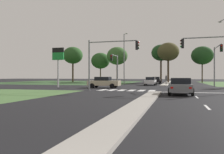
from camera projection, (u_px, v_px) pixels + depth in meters
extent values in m
plane|color=black|center=(161.00, 88.00, 30.42)|extent=(200.00, 200.00, 0.00)
cube|color=#2D4C28|center=(69.00, 82.00, 60.85)|extent=(35.00, 35.00, 0.01)
cube|color=gray|center=(138.00, 106.00, 12.11)|extent=(1.20, 22.00, 0.14)
cube|color=#ADA89E|center=(167.00, 83.00, 54.51)|extent=(1.20, 36.00, 0.14)
cube|color=silver|center=(207.00, 107.00, 12.01)|extent=(0.14, 2.00, 0.01)
cube|color=silver|center=(197.00, 97.00, 17.80)|extent=(0.14, 2.00, 0.01)
cube|color=silver|center=(192.00, 92.00, 23.58)|extent=(0.14, 2.00, 0.01)
cube|color=silver|center=(195.00, 93.00, 22.66)|extent=(6.40, 0.50, 0.01)
cube|color=silver|center=(103.00, 90.00, 27.12)|extent=(0.70, 2.80, 0.01)
cube|color=silver|center=(112.00, 90.00, 26.82)|extent=(0.70, 2.80, 0.01)
cube|color=silver|center=(122.00, 90.00, 26.51)|extent=(0.70, 2.80, 0.01)
cube|color=silver|center=(132.00, 90.00, 26.20)|extent=(0.70, 2.80, 0.01)
cube|color=silver|center=(142.00, 91.00, 25.89)|extent=(0.70, 2.80, 0.01)
cube|color=silver|center=(152.00, 91.00, 25.59)|extent=(0.70, 2.80, 0.01)
cube|color=silver|center=(151.00, 82.00, 40.85)|extent=(1.76, 4.24, 0.64)
cube|color=black|center=(151.00, 78.00, 40.99)|extent=(1.55, 1.95, 0.52)
cube|color=red|center=(155.00, 81.00, 42.73)|extent=(0.20, 0.04, 0.14)
cube|color=red|center=(148.00, 81.00, 43.09)|extent=(0.20, 0.04, 0.14)
cylinder|color=black|center=(155.00, 84.00, 39.31)|extent=(0.22, 0.64, 0.64)
cylinder|color=black|center=(145.00, 84.00, 39.78)|extent=(0.22, 0.64, 0.64)
cylinder|color=black|center=(156.00, 83.00, 41.93)|extent=(0.22, 0.64, 0.64)
cylinder|color=black|center=(147.00, 83.00, 42.39)|extent=(0.22, 0.64, 0.64)
cube|color=slate|center=(180.00, 87.00, 20.38)|extent=(1.86, 4.41, 0.64)
cube|color=black|center=(180.00, 81.00, 20.23)|extent=(1.64, 2.03, 0.52)
cube|color=red|center=(172.00, 88.00, 18.42)|extent=(0.20, 0.04, 0.14)
cube|color=red|center=(190.00, 88.00, 18.05)|extent=(0.20, 0.04, 0.14)
cylinder|color=black|center=(170.00, 90.00, 21.99)|extent=(0.22, 0.64, 0.64)
cylinder|color=black|center=(190.00, 90.00, 21.49)|extent=(0.22, 0.64, 0.64)
cylinder|color=black|center=(169.00, 92.00, 19.27)|extent=(0.22, 0.64, 0.64)
cylinder|color=black|center=(193.00, 92.00, 18.77)|extent=(0.22, 0.64, 0.64)
cube|color=black|center=(156.00, 81.00, 50.36)|extent=(1.87, 4.57, 0.65)
cube|color=black|center=(156.00, 78.00, 50.50)|extent=(1.65, 2.10, 0.52)
cube|color=red|center=(160.00, 80.00, 52.39)|extent=(0.20, 0.04, 0.14)
cube|color=red|center=(154.00, 80.00, 52.77)|extent=(0.20, 0.04, 0.14)
cylinder|color=black|center=(160.00, 82.00, 48.70)|extent=(0.22, 0.64, 0.64)
cylinder|color=black|center=(151.00, 82.00, 49.20)|extent=(0.22, 0.64, 0.64)
cylinder|color=black|center=(161.00, 82.00, 51.52)|extent=(0.22, 0.64, 0.64)
cylinder|color=black|center=(152.00, 82.00, 52.02)|extent=(0.22, 0.64, 0.64)
cube|color=#BCAD8E|center=(104.00, 83.00, 32.13)|extent=(4.47, 1.84, 0.70)
cube|color=black|center=(103.00, 79.00, 32.17)|extent=(2.06, 1.62, 0.52)
cube|color=red|center=(91.00, 82.00, 33.41)|extent=(0.04, 0.20, 0.14)
cube|color=red|center=(87.00, 83.00, 32.06)|extent=(0.04, 0.20, 0.14)
cylinder|color=black|center=(116.00, 85.00, 32.64)|extent=(0.64, 0.22, 0.64)
cylinder|color=black|center=(112.00, 86.00, 30.87)|extent=(0.64, 0.22, 0.64)
cylinder|color=black|center=(97.00, 85.00, 33.40)|extent=(0.64, 0.22, 0.64)
cylinder|color=black|center=(92.00, 86.00, 31.63)|extent=(0.64, 0.22, 0.64)
cylinder|color=gray|center=(89.00, 65.00, 26.08)|extent=(0.18, 0.18, 5.73)
cylinder|color=gray|center=(112.00, 41.00, 25.34)|extent=(5.49, 0.12, 0.12)
cube|color=black|center=(137.00, 45.00, 24.61)|extent=(0.26, 0.32, 0.95)
sphere|color=red|center=(138.00, 42.00, 24.56)|extent=(0.20, 0.20, 0.20)
sphere|color=#3A2405|center=(138.00, 45.00, 24.57)|extent=(0.20, 0.20, 0.20)
sphere|color=black|center=(138.00, 48.00, 24.57)|extent=(0.20, 0.20, 0.20)
cylinder|color=gray|center=(209.00, 37.00, 22.68)|extent=(5.00, 0.12, 0.12)
cube|color=black|center=(183.00, 44.00, 23.35)|extent=(0.26, 0.32, 0.95)
sphere|color=#360503|center=(181.00, 41.00, 23.39)|extent=(0.20, 0.20, 0.20)
sphere|color=#3A2405|center=(181.00, 44.00, 23.39)|extent=(0.20, 0.20, 0.20)
sphere|color=green|center=(181.00, 47.00, 23.39)|extent=(0.20, 0.20, 0.20)
cylinder|color=gray|center=(214.00, 67.00, 34.74)|extent=(0.18, 0.18, 6.04)
cylinder|color=gray|center=(218.00, 47.00, 32.10)|extent=(0.12, 5.46, 0.12)
cube|color=black|center=(221.00, 48.00, 29.47)|extent=(0.32, 0.26, 0.95)
sphere|color=red|center=(222.00, 46.00, 29.31)|extent=(0.20, 0.20, 0.20)
sphere|color=#3A2405|center=(222.00, 48.00, 29.31)|extent=(0.20, 0.20, 0.20)
sphere|color=black|center=(222.00, 50.00, 29.31)|extent=(0.20, 0.20, 0.20)
cylinder|color=gray|center=(117.00, 70.00, 38.80)|extent=(0.18, 0.18, 5.24)
cylinder|color=gray|center=(115.00, 55.00, 36.98)|extent=(0.12, 3.76, 0.12)
cube|color=black|center=(111.00, 58.00, 35.17)|extent=(0.32, 0.26, 0.95)
sphere|color=red|center=(111.00, 56.00, 35.01)|extent=(0.20, 0.20, 0.20)
sphere|color=#3A2405|center=(111.00, 58.00, 35.01)|extent=(0.20, 0.20, 0.20)
sphere|color=black|center=(111.00, 60.00, 35.02)|extent=(0.20, 0.20, 0.20)
ellipsoid|color=#B2B2A8|center=(220.00, 22.00, 32.29)|extent=(0.56, 0.28, 0.20)
cylinder|color=gray|center=(124.00, 59.00, 49.77)|extent=(0.20, 0.20, 10.80)
cylinder|color=gray|center=(125.00, 34.00, 48.96)|extent=(0.89, 1.48, 0.10)
ellipsoid|color=#B2B2A8|center=(126.00, 34.00, 48.16)|extent=(0.56, 0.28, 0.20)
cylinder|color=#4C4C4C|center=(166.00, 82.00, 41.60)|extent=(0.16, 0.16, 0.74)
cylinder|color=#4C4C4C|center=(166.00, 78.00, 41.60)|extent=(0.34, 0.34, 0.77)
sphere|color=tan|center=(166.00, 75.00, 41.60)|extent=(0.22, 0.22, 0.22)
cylinder|color=silver|center=(58.00, 74.00, 33.72)|extent=(0.24, 0.24, 4.03)
cube|color=#197F33|center=(58.00, 56.00, 33.71)|extent=(1.80, 0.24, 1.10)
cube|color=black|center=(58.00, 50.00, 33.71)|extent=(1.80, 0.24, 0.70)
cylinder|color=#423323|center=(73.00, 71.00, 64.08)|extent=(0.47, 0.47, 5.95)
ellipsoid|color=#285123|center=(73.00, 55.00, 64.06)|extent=(5.54, 5.54, 4.71)
cylinder|color=#423323|center=(100.00, 74.00, 65.12)|extent=(0.31, 0.31, 4.57)
ellipsoid|color=#285123|center=(100.00, 61.00, 65.11)|extent=(5.31, 5.31, 4.52)
cylinder|color=#423323|center=(117.00, 72.00, 60.94)|extent=(0.37, 0.37, 5.51)
ellipsoid|color=#38602D|center=(117.00, 56.00, 60.92)|extent=(5.56, 5.56, 4.72)
cylinder|color=#423323|center=(168.00, 70.00, 56.11)|extent=(0.46, 0.46, 6.18)
ellipsoid|color=#4C4728|center=(168.00, 52.00, 56.09)|extent=(5.27, 5.27, 4.48)
cylinder|color=#423323|center=(161.00, 70.00, 59.06)|extent=(0.44, 0.44, 6.35)
ellipsoid|color=#1E421E|center=(161.00, 53.00, 59.04)|extent=(4.90, 4.90, 4.17)
cylinder|color=#423323|center=(202.00, 72.00, 56.66)|extent=(0.29, 0.29, 5.31)
ellipsoid|color=#1E421E|center=(202.00, 55.00, 56.64)|extent=(5.31, 5.31, 4.52)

